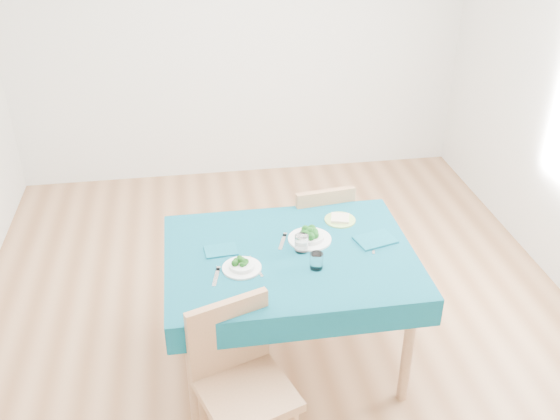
{
  "coord_description": "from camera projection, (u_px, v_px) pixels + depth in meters",
  "views": [
    {
      "loc": [
        -0.49,
        -3.11,
        2.68
      ],
      "look_at": [
        0.0,
        0.0,
        0.85
      ],
      "focal_mm": 40.0,
      "sensor_mm": 36.0,
      "label": 1
    }
  ],
  "objects": [
    {
      "name": "room_shell",
      "position": [
        280.0,
        131.0,
        3.39
      ],
      "size": [
        4.02,
        4.52,
        2.73
      ],
      "color": "brown",
      "rests_on": "ground"
    },
    {
      "name": "knife_near",
      "position": [
        256.0,
        266.0,
        3.3
      ],
      "size": [
        0.06,
        0.2,
        0.0
      ],
      "primitive_type": "cube",
      "rotation": [
        0.0,
        0.0,
        0.23
      ],
      "color": "silver",
      "rests_on": "table"
    },
    {
      "name": "fork_far",
      "position": [
        282.0,
        242.0,
        3.51
      ],
      "size": [
        0.07,
        0.16,
        0.0
      ],
      "primitive_type": "cube",
      "rotation": [
        0.0,
        0.0,
        -0.34
      ],
      "color": "silver",
      "rests_on": "table"
    },
    {
      "name": "chair_near",
      "position": [
        246.0,
        379.0,
        2.92
      ],
      "size": [
        0.55,
        0.57,
        1.04
      ],
      "primitive_type": "cube",
      "rotation": [
        0.0,
        0.0,
        0.34
      ],
      "color": "#966A46",
      "rests_on": "ground"
    },
    {
      "name": "fork_near",
      "position": [
        216.0,
        277.0,
        3.22
      ],
      "size": [
        0.05,
        0.16,
        0.0
      ],
      "primitive_type": "cube",
      "rotation": [
        0.0,
        0.0,
        -0.21
      ],
      "color": "silver",
      "rests_on": "table"
    },
    {
      "name": "table",
      "position": [
        290.0,
        308.0,
        3.6
      ],
      "size": [
        1.36,
        1.03,
        0.76
      ],
      "primitive_type": "cube",
      "color": "#074354",
      "rests_on": "ground"
    },
    {
      "name": "tumbler_side",
      "position": [
        317.0,
        261.0,
        3.27
      ],
      "size": [
        0.07,
        0.07,
        0.09
      ],
      "primitive_type": "cylinder",
      "color": "white",
      "rests_on": "table"
    },
    {
      "name": "napkin_near",
      "position": [
        221.0,
        250.0,
        3.43
      ],
      "size": [
        0.18,
        0.14,
        0.01
      ],
      "primitive_type": "cube",
      "rotation": [
        0.0,
        0.0,
        0.08
      ],
      "color": "#0B4C5D",
      "rests_on": "table"
    },
    {
      "name": "tumbler_center",
      "position": [
        301.0,
        243.0,
        3.41
      ],
      "size": [
        0.08,
        0.08,
        0.1
      ],
      "primitive_type": "cylinder",
      "color": "white",
      "rests_on": "table"
    },
    {
      "name": "side_plate",
      "position": [
        340.0,
        220.0,
        3.71
      ],
      "size": [
        0.18,
        0.18,
        0.01
      ],
      "primitive_type": "cylinder",
      "color": "#9FCE64",
      "rests_on": "table"
    },
    {
      "name": "napkin_far",
      "position": [
        375.0,
        240.0,
        3.52
      ],
      "size": [
        0.25,
        0.2,
        0.01
      ],
      "primitive_type": "cube",
      "rotation": [
        0.0,
        0.0,
        0.26
      ],
      "color": "#0B4C5D",
      "rests_on": "table"
    },
    {
      "name": "bowl_near",
      "position": [
        242.0,
        264.0,
        3.27
      ],
      "size": [
        0.21,
        0.21,
        0.06
      ],
      "primitive_type": null,
      "color": "white",
      "rests_on": "table"
    },
    {
      "name": "knife_far",
      "position": [
        373.0,
        244.0,
        3.49
      ],
      "size": [
        0.06,
        0.19,
        0.0
      ],
      "primitive_type": "cube",
      "rotation": [
        0.0,
        0.0,
        -0.24
      ],
      "color": "silver",
      "rests_on": "table"
    },
    {
      "name": "bread_slice",
      "position": [
        340.0,
        218.0,
        3.7
      ],
      "size": [
        0.13,
        0.13,
        0.02
      ],
      "primitive_type": "cube",
      "rotation": [
        0.0,
        0.0,
        -0.27
      ],
      "color": "beige",
      "rests_on": "side_plate"
    },
    {
      "name": "bowl_far",
      "position": [
        310.0,
        234.0,
        3.51
      ],
      "size": [
        0.25,
        0.25,
        0.07
      ],
      "primitive_type": null,
      "color": "white",
      "rests_on": "table"
    },
    {
      "name": "chair_far",
      "position": [
        315.0,
        228.0,
        4.17
      ],
      "size": [
        0.43,
        0.46,
        0.95
      ],
      "primitive_type": "cube",
      "rotation": [
        0.0,
        0.0,
        3.27
      ],
      "color": "#966A46",
      "rests_on": "ground"
    }
  ]
}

